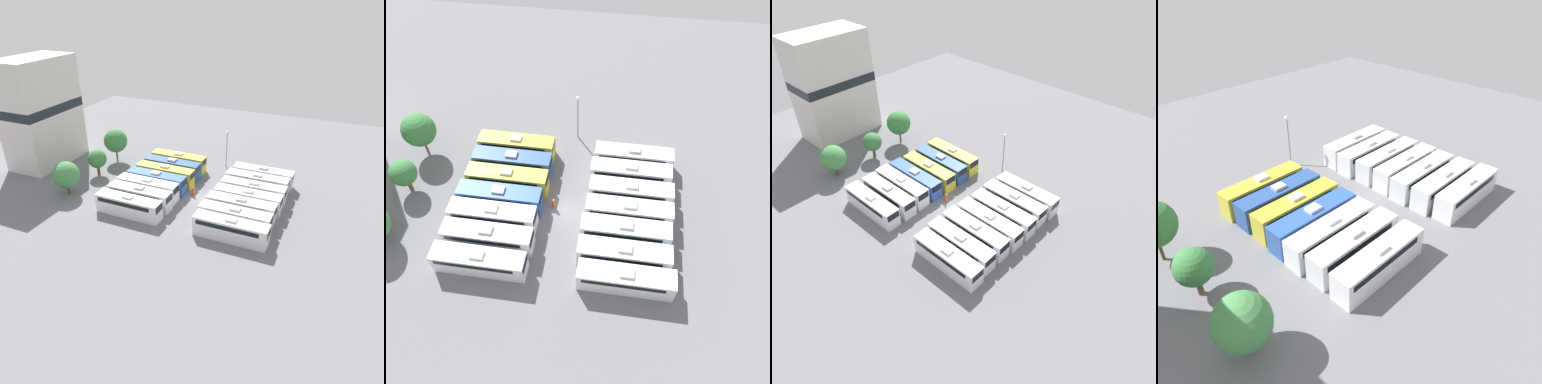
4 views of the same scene
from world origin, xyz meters
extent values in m
plane|color=slate|center=(0.00, 0.00, 0.00)|extent=(109.98, 109.98, 0.00)
cube|color=silver|center=(-9.52, -8.70, 1.63)|extent=(2.55, 11.14, 3.25)
cube|color=black|center=(-9.52, -8.42, 2.54)|extent=(2.59, 9.47, 0.72)
cube|color=black|center=(-9.52, -14.26, 2.53)|extent=(2.24, 0.08, 1.14)
cube|color=white|center=(-9.52, -8.70, 3.43)|extent=(1.20, 1.60, 0.35)
cube|color=silver|center=(-6.41, -8.31, 1.63)|extent=(2.55, 11.14, 3.25)
cube|color=black|center=(-6.41, -8.03, 2.54)|extent=(2.59, 9.47, 0.72)
cube|color=black|center=(-6.41, -13.87, 2.53)|extent=(2.24, 0.08, 1.14)
cube|color=silver|center=(-6.41, -8.31, 3.43)|extent=(1.20, 1.60, 0.35)
cube|color=silver|center=(-3.19, -8.27, 1.63)|extent=(2.55, 11.14, 3.25)
cube|color=black|center=(-3.19, -7.99, 2.54)|extent=(2.59, 9.47, 0.72)
cube|color=black|center=(-3.19, -13.83, 2.53)|extent=(2.24, 0.08, 1.14)
cube|color=silver|center=(-3.19, -8.27, 3.43)|extent=(1.20, 1.60, 0.35)
cube|color=silver|center=(-0.11, -8.52, 1.63)|extent=(2.55, 11.14, 3.25)
cube|color=black|center=(-0.11, -8.24, 2.54)|extent=(2.59, 9.47, 0.72)
cube|color=black|center=(-0.11, -14.08, 2.53)|extent=(2.24, 0.08, 1.14)
cube|color=white|center=(-0.11, -8.52, 3.43)|extent=(1.20, 1.60, 0.35)
cube|color=silver|center=(3.10, -8.59, 1.63)|extent=(2.55, 11.14, 3.25)
cube|color=black|center=(3.10, -8.31, 2.54)|extent=(2.59, 9.47, 0.72)
cube|color=black|center=(3.10, -14.14, 2.53)|extent=(2.24, 0.08, 1.14)
cube|color=white|center=(3.10, -8.59, 3.43)|extent=(1.20, 1.60, 0.35)
cube|color=white|center=(6.44, -8.37, 1.63)|extent=(2.55, 11.14, 3.25)
cube|color=black|center=(6.44, -8.09, 2.54)|extent=(2.59, 9.47, 0.72)
cube|color=black|center=(6.44, -13.93, 2.53)|extent=(2.24, 0.08, 1.14)
cube|color=silver|center=(6.44, -8.37, 3.43)|extent=(1.20, 1.60, 0.35)
cube|color=silver|center=(9.61, -8.64, 1.63)|extent=(2.55, 11.14, 3.25)
cube|color=black|center=(9.61, -8.36, 2.54)|extent=(2.59, 9.47, 0.72)
cube|color=black|center=(9.61, -14.20, 2.53)|extent=(2.24, 0.08, 1.14)
cube|color=#B2B2B7|center=(9.61, -8.64, 3.43)|extent=(1.20, 1.60, 0.35)
cube|color=silver|center=(-9.66, 8.51, 1.63)|extent=(2.55, 11.14, 3.25)
cube|color=black|center=(-9.66, 8.79, 2.54)|extent=(2.59, 9.47, 0.72)
cube|color=black|center=(-9.66, 2.96, 2.53)|extent=(2.24, 0.08, 1.14)
cube|color=white|center=(-9.66, 8.51, 3.43)|extent=(1.20, 1.60, 0.35)
cube|color=silver|center=(-6.28, 8.46, 1.63)|extent=(2.55, 11.14, 3.25)
cube|color=black|center=(-6.28, 8.74, 2.54)|extent=(2.59, 9.47, 0.72)
cube|color=black|center=(-6.28, 2.90, 2.53)|extent=(2.24, 0.08, 1.14)
cube|color=#B2B2B7|center=(-6.28, 8.46, 3.43)|extent=(1.20, 1.60, 0.35)
cube|color=white|center=(-3.12, 8.71, 1.63)|extent=(2.55, 11.14, 3.25)
cube|color=black|center=(-3.12, 8.99, 2.54)|extent=(2.59, 9.47, 0.72)
cube|color=black|center=(-3.12, 3.15, 2.53)|extent=(2.24, 0.08, 1.14)
cube|color=white|center=(-3.12, 8.71, 3.43)|extent=(1.20, 1.60, 0.35)
cube|color=#2D56A8|center=(-0.12, 8.62, 1.63)|extent=(2.55, 11.14, 3.25)
cube|color=black|center=(-0.12, 8.89, 2.54)|extent=(2.59, 9.47, 0.72)
cube|color=black|center=(-0.12, 3.06, 2.53)|extent=(2.24, 0.08, 1.14)
cube|color=white|center=(-0.12, 8.62, 3.43)|extent=(1.20, 1.60, 0.35)
cube|color=gold|center=(3.07, 8.41, 1.63)|extent=(2.55, 11.14, 3.25)
cube|color=black|center=(3.07, 8.68, 2.54)|extent=(2.59, 9.47, 0.72)
cube|color=black|center=(3.07, 2.85, 2.53)|extent=(2.24, 0.08, 1.14)
cube|color=silver|center=(3.07, 8.41, 3.43)|extent=(1.20, 1.60, 0.35)
cube|color=#284C93|center=(6.27, 8.50, 1.63)|extent=(2.55, 11.14, 3.25)
cube|color=black|center=(6.27, 8.78, 2.54)|extent=(2.59, 9.47, 0.72)
cube|color=black|center=(6.27, 2.94, 2.53)|extent=(2.24, 0.08, 1.14)
cube|color=#B2B2B7|center=(6.27, 8.50, 3.43)|extent=(1.20, 1.60, 0.35)
cube|color=gold|center=(9.54, 8.66, 1.63)|extent=(2.55, 11.14, 3.25)
cube|color=black|center=(9.54, 8.94, 2.54)|extent=(2.59, 9.47, 0.72)
cube|color=black|center=(9.54, 3.10, 2.53)|extent=(2.24, 0.08, 1.14)
cube|color=white|center=(9.54, 8.66, 3.43)|extent=(1.20, 1.60, 0.35)
cylinder|color=#CC4C19|center=(0.51, 1.52, 0.76)|extent=(0.36, 0.36, 1.53)
sphere|color=tan|center=(0.51, 1.52, 1.65)|extent=(0.24, 0.24, 0.24)
cylinder|color=gray|center=(14.63, 0.26, 3.65)|extent=(0.20, 0.20, 7.31)
sphere|color=#EAE5C6|center=(14.63, 0.26, 7.49)|extent=(0.60, 0.60, 0.60)
cylinder|color=brown|center=(-7.72, 22.44, 1.02)|extent=(0.56, 0.56, 2.03)
sphere|color=#428447|center=(-7.72, 22.44, 3.71)|extent=(4.79, 4.79, 4.79)
cylinder|color=brown|center=(0.81, 22.08, 1.09)|extent=(0.57, 0.57, 2.17)
sphere|color=#387A3D|center=(0.81, 22.08, 3.46)|extent=(3.67, 3.67, 3.67)
cylinder|color=brown|center=(8.03, 22.51, 1.44)|extent=(0.35, 0.35, 2.88)
sphere|color=#387A3D|center=(8.03, 22.51, 4.59)|extent=(4.87, 4.87, 4.87)
cube|color=beige|center=(2.39, 35.73, 10.64)|extent=(15.13, 8.51, 21.29)
cube|color=black|center=(2.39, 35.73, 11.71)|extent=(15.19, 8.57, 1.80)
camera|label=1|loc=(-53.18, -21.61, 32.49)|focal=35.00mm
camera|label=2|loc=(-28.40, -5.91, 41.59)|focal=35.00mm
camera|label=3|loc=(-33.80, -33.96, 41.87)|focal=35.00mm
camera|label=4|loc=(-26.31, 30.02, 27.34)|focal=35.00mm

